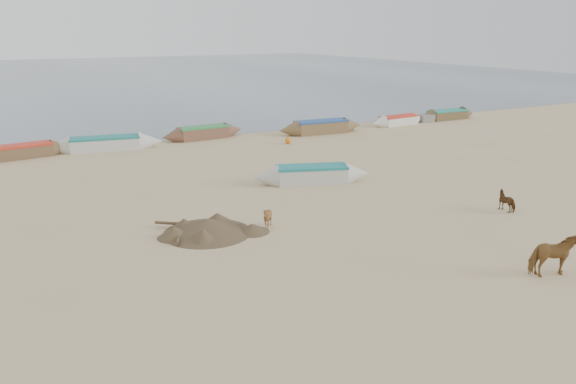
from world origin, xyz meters
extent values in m
plane|color=tan|center=(0.00, 0.00, 0.00)|extent=(140.00, 140.00, 0.00)
plane|color=slate|center=(0.00, 82.00, 0.01)|extent=(160.00, 160.00, 0.00)
imported|color=brown|center=(4.43, -5.16, 0.68)|extent=(1.73, 1.08, 1.36)
imported|color=brown|center=(-1.46, 2.96, 0.44)|extent=(0.92, 0.85, 0.89)
imported|color=brown|center=(8.49, 0.13, 0.42)|extent=(1.00, 1.06, 0.85)
cone|color=brown|center=(-3.68, 3.61, 0.27)|extent=(3.99, 3.99, 0.54)
sphere|color=orange|center=(7.14, 17.18, 0.22)|extent=(0.44, 0.44, 0.44)
cube|color=gray|center=(-4.62, 21.37, 0.28)|extent=(1.20, 1.10, 0.56)
cube|color=#336E31|center=(13.22, 19.94, 0.32)|extent=(1.50, 1.20, 0.64)
cube|color=slate|center=(21.52, 20.01, 0.30)|extent=(1.30, 1.20, 0.60)
camera|label=1|loc=(-10.48, -15.36, 7.42)|focal=35.00mm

